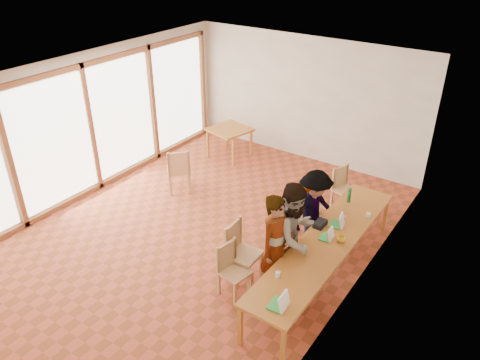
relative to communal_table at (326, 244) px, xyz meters
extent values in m
plane|color=#AA4429|center=(-2.50, -0.07, -0.70)|extent=(8.00, 8.00, 0.00)
cube|color=silver|center=(-2.50, 3.93, 0.80)|extent=(6.00, 0.10, 3.00)
cube|color=silver|center=(0.50, -0.07, 0.80)|extent=(0.10, 8.00, 3.00)
cube|color=white|center=(-5.46, -0.07, 0.80)|extent=(0.10, 8.00, 3.00)
cube|color=white|center=(-2.50, -0.07, 2.32)|extent=(6.00, 8.00, 0.04)
cube|color=#B96D29|center=(0.00, 0.00, 0.02)|extent=(0.80, 4.00, 0.05)
cube|color=#B96D29|center=(-0.34, -1.94, -0.35)|extent=(0.06, 0.06, 0.70)
cube|color=#B96D29|center=(-0.34, 1.94, -0.35)|extent=(0.06, 0.06, 0.70)
cube|color=#B96D29|center=(0.34, -1.94, -0.35)|extent=(0.06, 0.06, 0.70)
cube|color=#B96D29|center=(0.34, 1.94, -0.35)|extent=(0.06, 0.06, 0.70)
cube|color=#B96D29|center=(-4.00, 2.88, 0.02)|extent=(0.90, 0.90, 0.05)
cube|color=#B96D29|center=(-4.39, 2.49, -0.35)|extent=(0.05, 0.05, 0.70)
cube|color=#B96D29|center=(-4.39, 3.27, -0.35)|extent=(0.05, 0.05, 0.70)
cube|color=#B96D29|center=(-3.61, 2.49, -0.35)|extent=(0.05, 0.05, 0.70)
cube|color=#B96D29|center=(-3.61, 3.27, -0.35)|extent=(0.05, 0.05, 0.70)
cube|color=tan|center=(-0.99, -1.15, -0.27)|extent=(0.48, 0.48, 0.04)
cube|color=tan|center=(-1.17, -1.12, -0.03)|extent=(0.11, 0.42, 0.44)
cube|color=tan|center=(-1.08, -0.76, -0.21)|extent=(0.50, 0.50, 0.05)
cube|color=tan|center=(-1.29, -0.77, 0.06)|extent=(0.07, 0.48, 0.50)
cube|color=tan|center=(-0.87, 1.11, -0.26)|extent=(0.51, 0.51, 0.04)
cube|color=tan|center=(-1.06, 1.08, -0.02)|extent=(0.13, 0.43, 0.45)
cube|color=tan|center=(-0.60, 2.21, -0.27)|extent=(0.54, 0.54, 0.04)
cube|color=tan|center=(-0.78, 2.27, -0.03)|extent=(0.19, 0.41, 0.44)
cube|color=tan|center=(-3.91, 0.87, -0.21)|extent=(0.68, 0.68, 0.05)
cube|color=tan|center=(-3.75, 0.72, 0.06)|extent=(0.36, 0.38, 0.50)
imported|color=gray|center=(-0.51, -0.73, 0.18)|extent=(0.53, 0.71, 1.76)
imported|color=gray|center=(-0.39, -0.38, 0.22)|extent=(0.82, 0.98, 1.84)
imported|color=gray|center=(-0.55, 0.64, 0.08)|extent=(0.83, 1.13, 1.56)
cube|color=green|center=(0.08, -1.68, 0.06)|extent=(0.21, 0.29, 0.03)
cube|color=white|center=(0.17, -1.68, 0.16)|extent=(0.10, 0.26, 0.23)
cube|color=green|center=(-0.06, 0.07, 0.06)|extent=(0.18, 0.25, 0.02)
cube|color=white|center=(0.02, 0.07, 0.15)|extent=(0.09, 0.22, 0.20)
cube|color=green|center=(-0.07, 0.50, 0.06)|extent=(0.24, 0.30, 0.03)
cube|color=white|center=(0.02, 0.52, 0.16)|extent=(0.13, 0.25, 0.22)
imported|color=yellow|center=(0.19, 0.12, 0.10)|extent=(0.17, 0.17, 0.10)
cylinder|color=#146230|center=(-0.20, 1.32, 0.19)|extent=(0.07, 0.07, 0.28)
cylinder|color=silver|center=(-0.20, -1.19, 0.09)|extent=(0.07, 0.07, 0.09)
cylinder|color=white|center=(0.28, 1.07, 0.08)|extent=(0.08, 0.08, 0.06)
cube|color=#F25494|center=(-0.05, 0.81, 0.05)|extent=(0.05, 0.10, 0.01)
cube|color=black|center=(-0.28, 0.32, 0.09)|extent=(0.16, 0.26, 0.09)
camera|label=1|loc=(2.31, -5.77, 4.52)|focal=35.00mm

